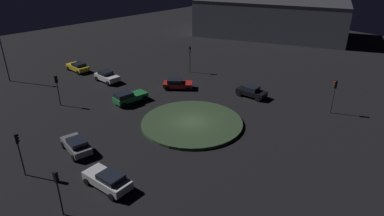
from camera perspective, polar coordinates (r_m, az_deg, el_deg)
The scene contains 16 objects.
ground_plane at distance 38.49m, azimuth 0.00°, elevation -2.68°, with size 119.18×119.18×0.00m, color black.
roundabout_island at distance 38.41m, azimuth 0.00°, elevation -2.47°, with size 11.37×11.37×0.32m, color #2D4228.
car_black at distance 45.81m, azimuth 9.88°, elevation 2.76°, with size 2.39×4.08×1.48m.
car_white at distance 51.91m, azimuth -14.02°, elevation 5.15°, with size 2.25×4.07×1.56m.
car_yellow at distance 57.73m, azimuth -18.50°, elevation 6.54°, with size 2.21×4.30×1.39m.
car_green at distance 44.08m, azimuth -10.48°, elevation 1.84°, with size 4.34×2.18×1.55m.
car_silver at distance 29.48m, azimuth -13.86°, elevation -11.54°, with size 2.54×4.57×1.48m.
car_grey at distance 35.00m, azimuth -18.72°, elevation -5.85°, with size 2.32×4.18×1.44m.
car_red at distance 47.88m, azimuth -2.50°, elevation 4.08°, with size 4.04×4.14×1.40m.
traffic_light_northeast at distance 53.67m, azimuth -0.37°, elevation 9.00°, with size 0.38×0.39×4.16m.
traffic_light_west at distance 32.30m, azimuth -26.96°, elevation -5.69°, with size 0.38×0.34×4.13m.
traffic_light_southeast at distance 43.15m, azimuth 22.64°, elevation 2.74°, with size 0.40×0.37×4.09m.
traffic_light_northwest at distance 44.99m, azimuth -21.57°, elevation 3.67°, with size 0.37×0.40×3.93m.
traffic_light_west_near at distance 26.71m, azimuth -21.51°, elevation -11.78°, with size 0.38×0.34×3.87m.
streetlamp_north at distance 56.31m, azimuth -29.09°, elevation 8.49°, with size 0.44×0.44×7.79m.
store_building at distance 79.92m, azimuth 13.05°, elevation 14.51°, with size 27.39×35.04×7.72m.
Camera 1 is at (-23.62, -24.39, 18.13)m, focal length 31.98 mm.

